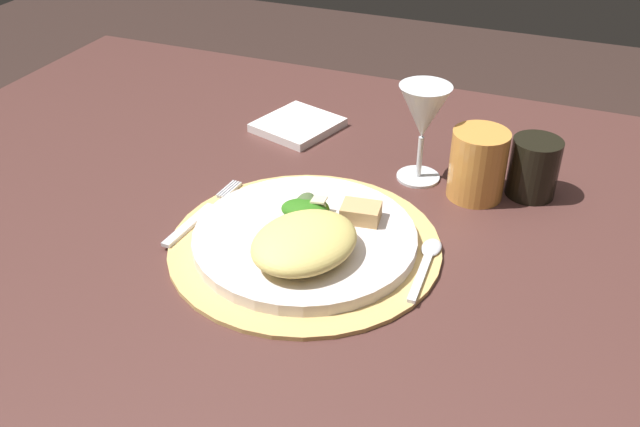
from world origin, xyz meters
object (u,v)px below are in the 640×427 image
object	(u,v)px
dinner_plate	(305,238)
napkin	(298,125)
fork	(200,215)
dark_tumbler	(534,168)
amber_tumbler	(478,165)
spoon	(427,258)
wine_glass	(423,115)
dining_table	(343,308)

from	to	relation	value
dinner_plate	napkin	distance (m)	0.33
fork	dark_tumbler	distance (m)	0.46
napkin	dark_tumbler	size ratio (longest dim) A/B	1.45
dinner_plate	fork	bearing A→B (deg)	179.08
amber_tumbler	spoon	bearing A→B (deg)	-96.08
spoon	napkin	size ratio (longest dim) A/B	1.06
fork	wine_glass	world-z (taller)	wine_glass
amber_tumbler	napkin	bearing A→B (deg)	162.61
napkin	fork	bearing A→B (deg)	-91.88
fork	amber_tumbler	world-z (taller)	amber_tumbler
dinner_plate	napkin	xyz separation A→B (m)	(-0.14, 0.30, -0.01)
dining_table	dark_tumbler	world-z (taller)	dark_tumbler
dinner_plate	spoon	world-z (taller)	dinner_plate
fork	napkin	xyz separation A→B (m)	(0.01, 0.30, -0.00)
napkin	amber_tumbler	size ratio (longest dim) A/B	1.24
dining_table	napkin	world-z (taller)	napkin
dinner_plate	dark_tumbler	xyz separation A→B (m)	(0.24, 0.24, 0.03)
wine_glass	amber_tumbler	xyz separation A→B (m)	(0.09, -0.02, -0.05)
amber_tumbler	dark_tumbler	bearing A→B (deg)	24.72
spoon	dark_tumbler	xyz separation A→B (m)	(0.09, 0.21, 0.03)
dining_table	dinner_plate	distance (m)	0.18
dark_tumbler	napkin	bearing A→B (deg)	170.40
amber_tumbler	dark_tumbler	world-z (taller)	amber_tumbler
wine_glass	dark_tumbler	xyz separation A→B (m)	(0.16, 0.02, -0.06)
dinner_plate	wine_glass	size ratio (longest dim) A/B	1.94
dinner_plate	amber_tumbler	distance (m)	0.27
dining_table	dark_tumbler	xyz separation A→B (m)	(0.21, 0.17, 0.19)
dinner_plate	fork	distance (m)	0.15
dinner_plate	spoon	distance (m)	0.15
fork	amber_tumbler	distance (m)	0.38
spoon	wine_glass	xyz separation A→B (m)	(-0.07, 0.20, 0.09)
fork	dinner_plate	bearing A→B (deg)	-0.92
napkin	wine_glass	world-z (taller)	wine_glass
dining_table	fork	distance (m)	0.25
dining_table	dark_tumbler	bearing A→B (deg)	38.61
fork	spoon	xyz separation A→B (m)	(0.30, 0.02, 0.00)
wine_glass	spoon	bearing A→B (deg)	-71.50
spoon	amber_tumbler	world-z (taller)	amber_tumbler
amber_tumbler	fork	bearing A→B (deg)	-148.01
spoon	fork	bearing A→B (deg)	-176.08
fork	napkin	size ratio (longest dim) A/B	1.41
dining_table	amber_tumbler	size ratio (longest dim) A/B	15.30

